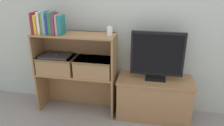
{
  "coord_description": "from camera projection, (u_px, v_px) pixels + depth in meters",
  "views": [
    {
      "loc": [
        0.42,
        -2.04,
        1.53
      ],
      "look_at": [
        0.0,
        0.15,
        0.64
      ],
      "focal_mm": 35.0,
      "sensor_mm": 36.0,
      "label": 1
    }
  ],
  "objects": [
    {
      "name": "ground_plane",
      "position": [
        110.0,
        120.0,
        2.5
      ],
      "size": [
        16.0,
        16.0,
        0.0
      ],
      "primitive_type": "plane",
      "color": "gray"
    },
    {
      "name": "wall_back",
      "position": [
        116.0,
        8.0,
        2.43
      ],
      "size": [
        10.0,
        0.05,
        2.4
      ],
      "color": "#B2BCB2",
      "rests_on": "ground_plane"
    },
    {
      "name": "tv_stand",
      "position": [
        154.0,
        98.0,
        2.5
      ],
      "size": [
        0.83,
        0.39,
        0.47
      ],
      "color": "olive",
      "rests_on": "ground_plane"
    },
    {
      "name": "tv",
      "position": [
        157.0,
        55.0,
        2.31
      ],
      "size": [
        0.56,
        0.14,
        0.53
      ],
      "color": "black",
      "rests_on": "tv_stand"
    },
    {
      "name": "bookshelf_lower_tier",
      "position": [
        79.0,
        84.0,
        2.66
      ],
      "size": [
        0.92,
        0.3,
        0.49
      ],
      "color": "olive",
      "rests_on": "ground_plane"
    },
    {
      "name": "bookshelf_upper_tier",
      "position": [
        76.0,
        47.0,
        2.48
      ],
      "size": [
        0.92,
        0.3,
        0.47
      ],
      "color": "olive",
      "rests_on": "bookshelf_lower_tier"
    },
    {
      "name": "book_maroon",
      "position": [
        35.0,
        23.0,
        2.35
      ],
      "size": [
        0.03,
        0.15,
        0.23
      ],
      "color": "maroon",
      "rests_on": "bookshelf_upper_tier"
    },
    {
      "name": "book_mustard",
      "position": [
        38.0,
        24.0,
        2.35
      ],
      "size": [
        0.03,
        0.16,
        0.2
      ],
      "color": "gold",
      "rests_on": "bookshelf_upper_tier"
    },
    {
      "name": "book_ivory",
      "position": [
        41.0,
        23.0,
        2.34
      ],
      "size": [
        0.03,
        0.14,
        0.24
      ],
      "color": "silver",
      "rests_on": "bookshelf_upper_tier"
    },
    {
      "name": "book_olive",
      "position": [
        44.0,
        23.0,
        2.33
      ],
      "size": [
        0.03,
        0.12,
        0.23
      ],
      "color": "olive",
      "rests_on": "bookshelf_upper_tier"
    },
    {
      "name": "book_skyblue",
      "position": [
        46.0,
        22.0,
        2.33
      ],
      "size": [
        0.03,
        0.14,
        0.25
      ],
      "color": "#709ECC",
      "rests_on": "bookshelf_upper_tier"
    },
    {
      "name": "book_navy",
      "position": [
        49.0,
        25.0,
        2.33
      ],
      "size": [
        0.02,
        0.16,
        0.2
      ],
      "color": "navy",
      "rests_on": "bookshelf_upper_tier"
    },
    {
      "name": "book_forest",
      "position": [
        52.0,
        23.0,
        2.32
      ],
      "size": [
        0.04,
        0.15,
        0.23
      ],
      "color": "#286638",
      "rests_on": "bookshelf_upper_tier"
    },
    {
      "name": "book_plum",
      "position": [
        55.0,
        24.0,
        2.31
      ],
      "size": [
        0.03,
        0.15,
        0.22
      ],
      "color": "#6B2D66",
      "rests_on": "bookshelf_upper_tier"
    },
    {
      "name": "book_tan",
      "position": [
        58.0,
        24.0,
        2.31
      ],
      "size": [
        0.02,
        0.14,
        0.21
      ],
      "color": "tan",
      "rests_on": "bookshelf_upper_tier"
    },
    {
      "name": "book_teal",
      "position": [
        61.0,
        25.0,
        2.3
      ],
      "size": [
        0.04,
        0.13,
        0.2
      ],
      "color": "#1E7075",
      "rests_on": "bookshelf_upper_tier"
    },
    {
      "name": "baby_monitor",
      "position": [
        110.0,
        31.0,
        2.28
      ],
      "size": [
        0.05,
        0.04,
        0.12
      ],
      "color": "white",
      "rests_on": "bookshelf_upper_tier"
    },
    {
      "name": "storage_basket_left",
      "position": [
        57.0,
        63.0,
        2.52
      ],
      "size": [
        0.42,
        0.27,
        0.2
      ],
      "color": "#937047",
      "rests_on": "bookshelf_lower_tier"
    },
    {
      "name": "storage_basket_right",
      "position": [
        94.0,
        66.0,
        2.44
      ],
      "size": [
        0.42,
        0.27,
        0.2
      ],
      "color": "#937047",
      "rests_on": "bookshelf_lower_tier"
    },
    {
      "name": "laptop",
      "position": [
        56.0,
        55.0,
        2.49
      ],
      "size": [
        0.33,
        0.25,
        0.02
      ],
      "color": "#2D2D33",
      "rests_on": "storage_basket_left"
    }
  ]
}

